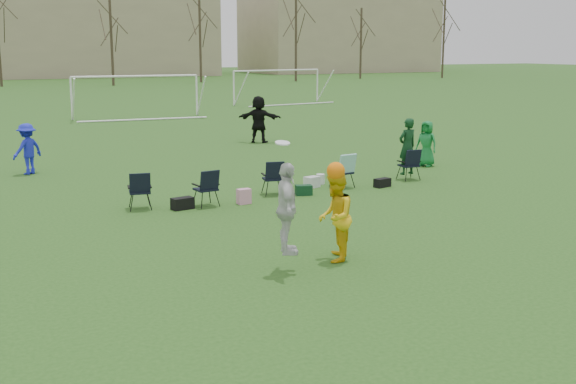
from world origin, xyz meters
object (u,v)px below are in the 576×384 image
goal_mid (136,84)px  goal_right (277,77)px  center_contest (316,212)px  fielder_black (259,119)px  fielder_blue (27,149)px  fielder_green_far (427,144)px

goal_mid → goal_right: same height
center_contest → goal_mid: size_ratio=0.33×
fielder_black → goal_mid: (-1.81, 13.57, 0.91)m
fielder_blue → center_contest: size_ratio=0.68×
fielder_blue → fielder_black: 10.70m
goal_mid → fielder_black: bearing=-78.4°
fielder_blue → center_contest: center_contest is taller
fielder_black → center_contest: size_ratio=0.83×
goal_right → fielder_black: bearing=-125.5°
center_contest → goal_right: (16.52, 36.43, 0.90)m
goal_mid → center_contest: bearing=-94.5°
goal_right → center_contest: bearing=-122.4°
fielder_blue → fielder_green_far: bearing=128.2°
fielder_blue → center_contest: 13.45m
fielder_black → goal_mid: goal_mid is taller
fielder_green_far → center_contest: center_contest is taller
fielder_green_far → goal_mid: (-4.44, 21.91, 1.14)m
fielder_black → goal_right: (10.19, 19.57, 0.91)m
fielder_black → center_contest: 18.02m
fielder_black → goal_right: 22.08m
center_contest → goal_right: size_ratio=0.33×
fielder_green_far → goal_mid: size_ratio=0.21×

